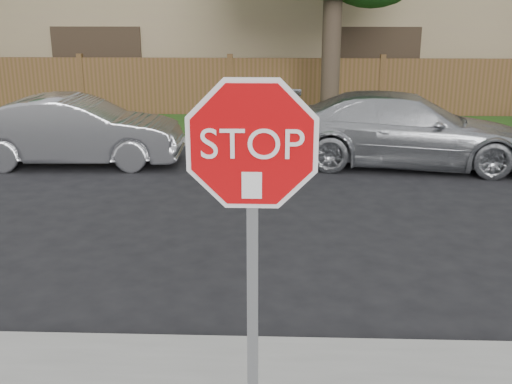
{
  "coord_description": "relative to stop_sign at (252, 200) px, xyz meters",
  "views": [
    {
      "loc": [
        1.27,
        -4.63,
        2.85
      ],
      "look_at": [
        1.14,
        -0.9,
        1.7
      ],
      "focal_mm": 42.0,
      "sensor_mm": 36.0,
      "label": 1
    }
  ],
  "objects": [
    {
      "name": "grass_strip",
      "position": [
        -1.14,
        11.28,
        -1.77
      ],
      "size": [
        70.0,
        3.0,
        0.12
      ],
      "primitive_type": "cube",
      "color": "#1E4714",
      "rests_on": "ground"
    },
    {
      "name": "sedan_right",
      "position": [
        2.5,
        7.98,
        -1.15
      ],
      "size": [
        4.86,
        2.46,
        1.35
      ],
      "primitive_type": "imported",
      "rotation": [
        0.0,
        0.0,
        1.44
      ],
      "color": "#AFB2B7",
      "rests_on": "ground"
    },
    {
      "name": "sedan_left",
      "position": [
        -3.65,
        7.79,
        -1.18
      ],
      "size": [
        3.99,
        1.54,
        1.3
      ],
      "primitive_type": "imported",
      "rotation": [
        0.0,
        0.0,
        1.61
      ],
      "color": "#9C9CA0",
      "rests_on": "ground"
    },
    {
      "name": "ground",
      "position": [
        -1.14,
        1.48,
        -1.83
      ],
      "size": [
        90.0,
        90.0,
        0.0
      ],
      "primitive_type": "plane",
      "color": "black",
      "rests_on": "ground"
    },
    {
      "name": "stop_sign",
      "position": [
        0.0,
        0.0,
        0.0
      ],
      "size": [
        1.01,
        0.13,
        2.55
      ],
      "color": "gray",
      "rests_on": "sidewalk_near"
    },
    {
      "name": "far_curb",
      "position": [
        -1.14,
        9.63,
        -1.75
      ],
      "size": [
        70.0,
        0.3,
        0.15
      ],
      "primitive_type": "cube",
      "color": "gray",
      "rests_on": "ground"
    },
    {
      "name": "fence",
      "position": [
        -1.14,
        12.88,
        -1.03
      ],
      "size": [
        70.0,
        0.12,
        1.6
      ],
      "primitive_type": "cube",
      "color": "#543C1D",
      "rests_on": "ground"
    }
  ]
}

